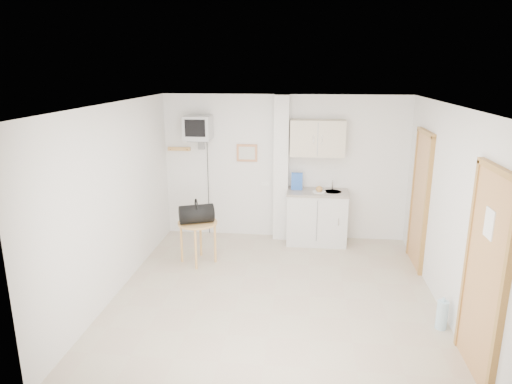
# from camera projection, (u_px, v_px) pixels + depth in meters

# --- Properties ---
(ground) EXTENTS (4.50, 4.50, 0.00)m
(ground) POSITION_uv_depth(u_px,v_px,m) (274.00, 295.00, 6.08)
(ground) COLOR #BAAC93
(ground) RESTS_ON ground
(room_envelope) EXTENTS (4.24, 4.54, 2.55)m
(room_envelope) POSITION_uv_depth(u_px,v_px,m) (295.00, 182.00, 5.73)
(room_envelope) COLOR white
(room_envelope) RESTS_ON ground
(kitchenette) EXTENTS (1.03, 0.58, 2.10)m
(kitchenette) POSITION_uv_depth(u_px,v_px,m) (317.00, 197.00, 7.73)
(kitchenette) COLOR silver
(kitchenette) RESTS_ON ground
(crt_television) EXTENTS (0.44, 0.45, 2.15)m
(crt_television) POSITION_uv_depth(u_px,v_px,m) (198.00, 129.00, 7.66)
(crt_television) COLOR slate
(crt_television) RESTS_ON ground
(round_table) EXTENTS (0.60, 0.60, 0.66)m
(round_table) POSITION_uv_depth(u_px,v_px,m) (198.00, 227.00, 6.96)
(round_table) COLOR tan
(round_table) RESTS_ON ground
(duffel_bag) EXTENTS (0.58, 0.46, 0.38)m
(duffel_bag) POSITION_uv_depth(u_px,v_px,m) (197.00, 214.00, 6.86)
(duffel_bag) COLOR black
(duffel_bag) RESTS_ON round_table
(water_bottle) EXTENTS (0.13, 0.13, 0.39)m
(water_bottle) POSITION_uv_depth(u_px,v_px,m) (442.00, 315.00, 5.25)
(water_bottle) COLOR #A8CEE1
(water_bottle) RESTS_ON ground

